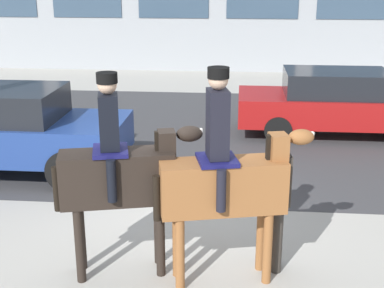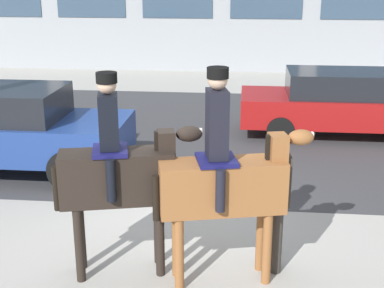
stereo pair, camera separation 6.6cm
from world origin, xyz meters
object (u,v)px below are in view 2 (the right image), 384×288
mounted_horse_lead (119,172)px  pedestrian_bystander (277,193)px  mounted_horse_companion (225,179)px  street_car_far_lane (341,103)px  street_car_near_lane (9,129)px

mounted_horse_lead → pedestrian_bystander: mounted_horse_lead is taller
mounted_horse_lead → mounted_horse_companion: mounted_horse_companion is taller
street_car_far_lane → mounted_horse_companion: bearing=-110.6°
mounted_horse_companion → street_car_far_lane: 6.81m
mounted_horse_lead → mounted_horse_companion: (1.25, -0.05, -0.02)m
mounted_horse_lead → street_car_far_lane: 7.30m
mounted_horse_lead → mounted_horse_companion: size_ratio=0.97×
mounted_horse_lead → street_car_near_lane: bearing=117.4°
pedestrian_bystander → street_car_near_lane: size_ratio=0.40×
pedestrian_bystander → street_car_far_lane: (1.76, 6.06, -0.27)m
mounted_horse_lead → street_car_far_lane: mounted_horse_lead is taller
mounted_horse_lead → pedestrian_bystander: bearing=-6.6°
mounted_horse_companion → pedestrian_bystander: size_ratio=1.49×
mounted_horse_lead → street_car_far_lane: size_ratio=0.55×
mounted_horse_companion → street_car_near_lane: (-4.10, 3.31, -0.47)m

